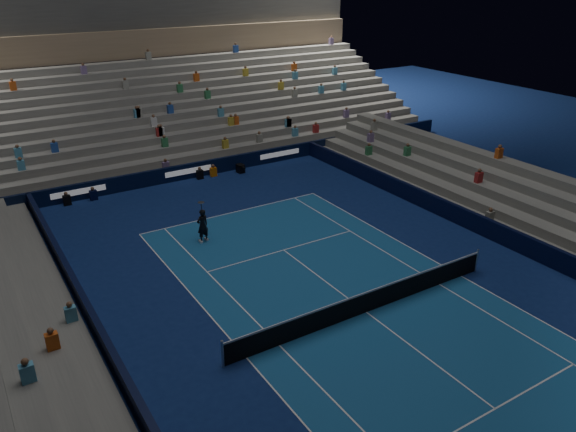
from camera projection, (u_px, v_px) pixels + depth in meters
The scene contains 11 objects.
ground at pixel (366, 312), 22.67m from camera, with size 90.00×90.00×0.00m, color navy.
court_surface at pixel (366, 312), 22.67m from camera, with size 10.97×23.77×0.01m, color #19518C.
sponsor_barrier_far at pixel (188, 171), 36.82m from camera, with size 44.00×0.25×1.00m, color black.
sponsor_barrier_east at pixel (523, 244), 27.15m from camera, with size 0.25×37.00×1.00m, color black.
sponsor_barrier_west at pixel (129, 390), 17.79m from camera, with size 0.25×37.00×1.00m, color black.
grandstand_main at pixel (137, 101), 42.94m from camera, with size 44.00×15.20×11.20m.
grandstand_east at pixel (568, 221), 28.65m from camera, with size 5.00×37.00×2.50m.
grandstand_west at pixel (7, 423), 15.95m from camera, with size 5.00×37.00×2.50m.
tennis_net at pixel (367, 302), 22.47m from camera, with size 12.90×0.10×1.10m.
tennis_player at pixel (203, 226), 28.18m from camera, with size 0.64×0.42×1.76m, color black.
broadcast_camera at pixel (241, 168), 37.94m from camera, with size 0.47×0.90×0.58m.
Camera 1 is at (-12.79, -14.57, 12.79)m, focal length 34.97 mm.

